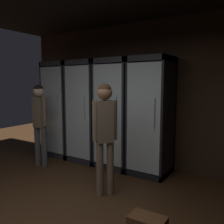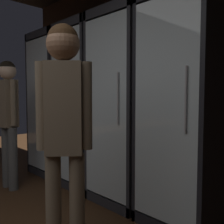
{
  "view_description": "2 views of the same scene",
  "coord_description": "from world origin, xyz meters",
  "px_view_note": "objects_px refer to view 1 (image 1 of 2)",
  "views": [
    {
      "loc": [
        1.89,
        -1.27,
        1.65
      ],
      "look_at": [
        -0.64,
        2.67,
        1.06
      ],
      "focal_mm": 38.25,
      "sensor_mm": 36.0,
      "label": 1
    },
    {
      "loc": [
        1.39,
        0.57,
        1.18
      ],
      "look_at": [
        -0.51,
        2.4,
        1.0
      ],
      "focal_mm": 40.51,
      "sensor_mm": 36.0,
      "label": 2
    }
  ],
  "objects_px": {
    "cooler_right": "(152,117)",
    "shopper_near": "(40,117)",
    "cooler_left": "(89,112)",
    "shopper_far": "(105,126)",
    "cooler_far_left": "(64,110)",
    "cooler_center": "(118,114)"
  },
  "relations": [
    {
      "from": "shopper_near",
      "to": "cooler_right",
      "type": "bearing_deg",
      "value": 23.77
    },
    {
      "from": "cooler_far_left",
      "to": "shopper_far",
      "type": "xyz_separation_m",
      "value": [
        1.95,
        -1.21,
        0.0
      ]
    },
    {
      "from": "cooler_center",
      "to": "cooler_right",
      "type": "xyz_separation_m",
      "value": [
        0.72,
        0.0,
        -0.01
      ]
    },
    {
      "from": "shopper_near",
      "to": "cooler_far_left",
      "type": "bearing_deg",
      "value": 102.03
    },
    {
      "from": "cooler_left",
      "to": "shopper_near",
      "type": "relative_size",
      "value": 1.3
    },
    {
      "from": "cooler_far_left",
      "to": "shopper_near",
      "type": "relative_size",
      "value": 1.3
    },
    {
      "from": "cooler_left",
      "to": "shopper_near",
      "type": "height_order",
      "value": "cooler_left"
    },
    {
      "from": "cooler_left",
      "to": "cooler_center",
      "type": "distance_m",
      "value": 0.72
    },
    {
      "from": "cooler_far_left",
      "to": "shopper_near",
      "type": "distance_m",
      "value": 0.89
    },
    {
      "from": "cooler_far_left",
      "to": "cooler_right",
      "type": "relative_size",
      "value": 1.0
    },
    {
      "from": "shopper_near",
      "to": "shopper_far",
      "type": "distance_m",
      "value": 1.8
    },
    {
      "from": "shopper_far",
      "to": "cooler_left",
      "type": "bearing_deg",
      "value": 135.56
    },
    {
      "from": "shopper_near",
      "to": "cooler_left",
      "type": "bearing_deg",
      "value": 58.42
    },
    {
      "from": "cooler_center",
      "to": "cooler_left",
      "type": "bearing_deg",
      "value": 179.83
    },
    {
      "from": "cooler_left",
      "to": "cooler_right",
      "type": "relative_size",
      "value": 1.0
    },
    {
      "from": "cooler_right",
      "to": "shopper_near",
      "type": "relative_size",
      "value": 1.3
    },
    {
      "from": "cooler_far_left",
      "to": "shopper_near",
      "type": "height_order",
      "value": "cooler_far_left"
    },
    {
      "from": "cooler_far_left",
      "to": "cooler_right",
      "type": "bearing_deg",
      "value": 0.04
    },
    {
      "from": "cooler_right",
      "to": "shopper_far",
      "type": "bearing_deg",
      "value": -99.51
    },
    {
      "from": "shopper_near",
      "to": "shopper_far",
      "type": "height_order",
      "value": "shopper_far"
    },
    {
      "from": "cooler_right",
      "to": "shopper_near",
      "type": "distance_m",
      "value": 2.15
    },
    {
      "from": "cooler_center",
      "to": "shopper_far",
      "type": "bearing_deg",
      "value": -66.84
    }
  ]
}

